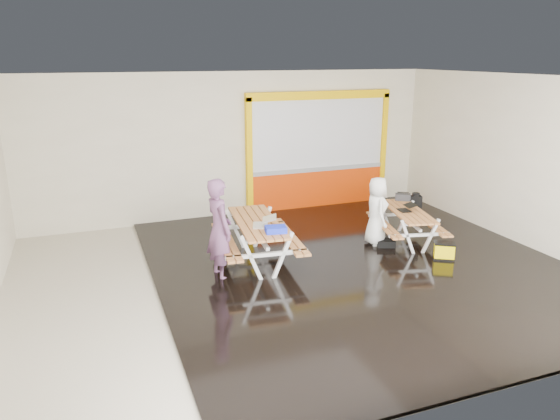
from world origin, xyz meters
name	(u,v)px	position (x,y,z in m)	size (l,w,h in m)	color
room	(298,182)	(0.00, 0.00, 1.75)	(10.02, 8.02, 3.52)	beige
deck	(358,265)	(1.25, 0.00, 0.03)	(7.50, 7.98, 0.05)	black
kiosk	(319,153)	(2.20, 3.93, 1.44)	(3.88, 0.16, 3.00)	#D13604
picnic_table_left	(257,231)	(-0.50, 0.80, 0.66)	(1.69, 2.31, 0.87)	#BC763D
picnic_table_right	(407,218)	(2.81, 0.76, 0.56)	(1.62, 2.06, 0.73)	#BC763D
person_left	(219,230)	(-1.32, 0.44, 0.91)	(0.68, 0.44, 1.85)	#6A4165
person_right	(377,211)	(2.12, 0.86, 0.77)	(0.70, 0.45, 1.42)	white
laptop_left	(264,223)	(-0.47, 0.49, 0.92)	(0.53, 0.51, 0.18)	silver
laptop_right	(406,208)	(2.78, 0.77, 0.78)	(0.37, 0.34, 0.14)	black
blue_pouch	(276,229)	(-0.39, 0.07, 0.92)	(0.36, 0.26, 0.11)	#182AD1
toolbox	(403,197)	(3.16, 1.48, 0.81)	(0.37, 0.31, 0.19)	black
backpack	(415,203)	(3.45, 1.41, 0.67)	(0.31, 0.25, 0.45)	black
dark_case	(386,243)	(2.25, 0.66, 0.12)	(0.37, 0.28, 0.14)	black
fluke_bag	(444,251)	(2.93, -0.36, 0.21)	(0.47, 0.42, 0.34)	black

